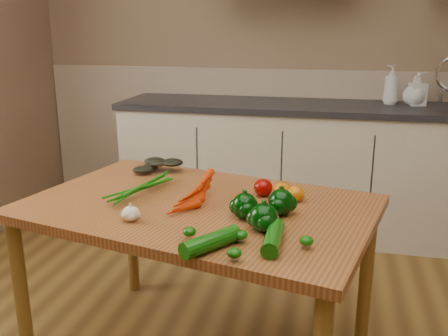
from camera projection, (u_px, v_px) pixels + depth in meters
name	position (u px, v px, depth m)	size (l,w,h in m)	color
room	(249.00, 84.00, 1.37)	(4.04, 5.04, 2.64)	brown
counter_run	(328.00, 168.00, 3.43)	(2.84, 0.64, 1.14)	beige
table	(198.00, 222.00, 2.01)	(1.51, 1.15, 0.72)	#9B582D
soap_bottle_a	(392.00, 85.00, 3.29)	(0.10, 0.10, 0.26)	silver
soap_bottle_b	(418.00, 89.00, 3.23)	(0.10, 0.10, 0.22)	silver
soap_bottle_c	(415.00, 91.00, 3.24)	(0.15, 0.15, 0.19)	silver
carrot_bunch	(178.00, 192.00, 2.01)	(0.25, 0.19, 0.07)	red
leafy_greens	(158.00, 163.00, 2.38)	(0.19, 0.17, 0.10)	black
garlic_bulb	(131.00, 214.00, 1.80)	(0.06, 0.06, 0.05)	white
pepper_a	(245.00, 206.00, 1.82)	(0.09, 0.09, 0.09)	black
pepper_b	(281.00, 202.00, 1.85)	(0.10, 0.10, 0.10)	black
pepper_c	(264.00, 218.00, 1.70)	(0.10, 0.10, 0.10)	black
tomato_a	(263.00, 188.00, 2.06)	(0.08, 0.08, 0.07)	#840602
tomato_b	(282.00, 191.00, 2.03)	(0.07, 0.07, 0.07)	#D46605
tomato_c	(296.00, 194.00, 2.00)	(0.07, 0.07, 0.06)	#D46605
zucchini_a	(273.00, 238.00, 1.59)	(0.06, 0.06, 0.21)	#0B4A07
zucchini_b	(211.00, 242.00, 1.56)	(0.06, 0.06, 0.22)	#0B4A07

